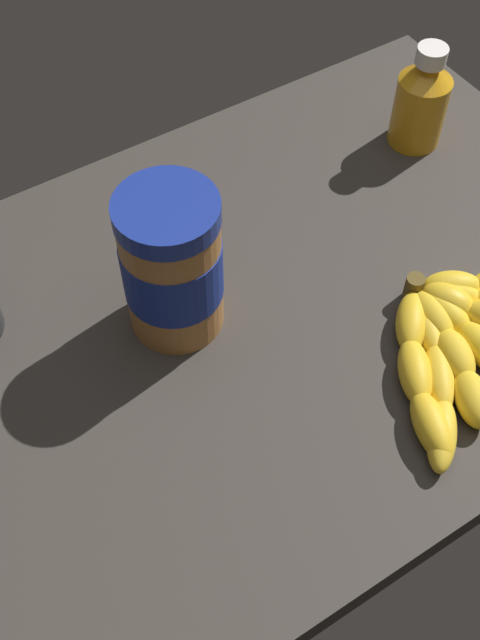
% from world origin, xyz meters
% --- Properties ---
extents(ground_plane, '(0.90, 0.60, 0.04)m').
position_xyz_m(ground_plane, '(0.00, 0.00, -0.02)').
color(ground_plane, '#38332D').
extents(banana_bunch, '(0.29, 0.20, 0.04)m').
position_xyz_m(banana_bunch, '(-0.16, 0.15, 0.02)').
color(banana_bunch, yellow).
rests_on(banana_bunch, ground_plane).
extents(peanut_butter_jar, '(0.10, 0.10, 0.17)m').
position_xyz_m(peanut_butter_jar, '(0.08, -0.04, 0.08)').
color(peanut_butter_jar, '#B27238').
rests_on(peanut_butter_jar, ground_plane).
extents(honey_bottle, '(0.07, 0.07, 0.13)m').
position_xyz_m(honey_bottle, '(-0.31, -0.12, 0.06)').
color(honey_bottle, orange).
rests_on(honey_bottle, ground_plane).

